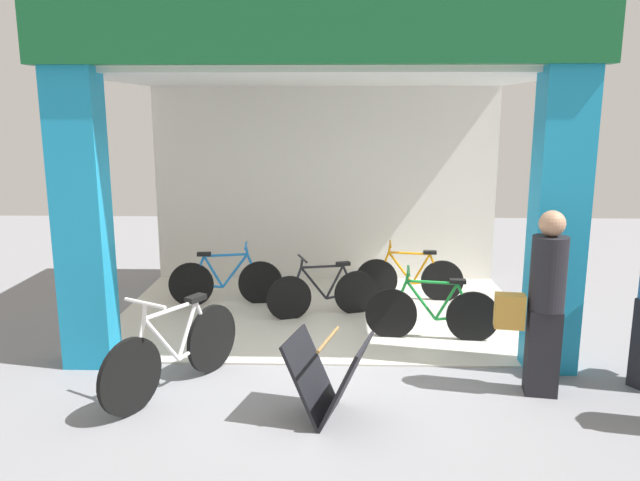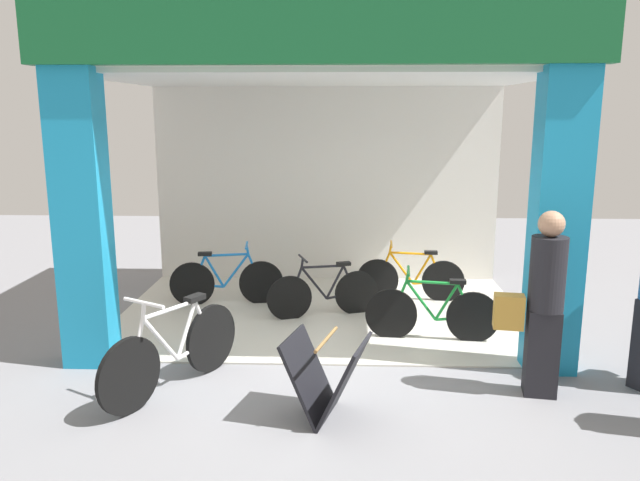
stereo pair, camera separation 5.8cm
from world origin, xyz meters
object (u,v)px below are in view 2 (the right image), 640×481
object	(u,v)px
bicycle_inside_3	(432,313)
sandwich_board_sign	(326,378)
bicycle_inside_0	(226,281)
bicycle_inside_1	(324,293)
bicycle_inside_2	(411,278)
bicycle_parked_0	(174,351)
pedestrian_1	(542,303)

from	to	relation	value
bicycle_inside_3	sandwich_board_sign	xyz separation A→B (m)	(-1.16, -1.87, 0.03)
bicycle_inside_0	bicycle_inside_1	distance (m)	1.41
bicycle_inside_0	bicycle_inside_2	bearing A→B (deg)	6.23
sandwich_board_sign	bicycle_inside_3	bearing A→B (deg)	58.10
bicycle_parked_0	pedestrian_1	bearing A→B (deg)	0.81
bicycle_inside_0	pedestrian_1	bearing A→B (deg)	-37.28
bicycle_inside_0	sandwich_board_sign	bearing A→B (deg)	-65.18
bicycle_inside_3	sandwich_board_sign	distance (m)	2.20
bicycle_inside_2	pedestrian_1	bearing A→B (deg)	-73.00
bicycle_inside_1	bicycle_inside_3	size ratio (longest dim) A/B	0.93
bicycle_inside_2	bicycle_inside_3	xyz separation A→B (m)	(0.09, -1.52, 0.01)
bicycle_inside_1	bicycle_parked_0	world-z (taller)	bicycle_parked_0
bicycle_inside_1	bicycle_inside_3	distance (m)	1.49
bicycle_inside_0	bicycle_parked_0	world-z (taller)	bicycle_parked_0
bicycle_inside_2	sandwich_board_sign	world-z (taller)	bicycle_inside_2
bicycle_inside_1	bicycle_inside_3	bearing A→B (deg)	-31.76
bicycle_inside_2	sandwich_board_sign	size ratio (longest dim) A/B	1.85
bicycle_inside_1	bicycle_inside_3	world-z (taller)	bicycle_inside_3
bicycle_inside_2	bicycle_inside_3	world-z (taller)	bicycle_inside_3
pedestrian_1	bicycle_parked_0	bearing A→B (deg)	-179.19
bicycle_parked_0	sandwich_board_sign	xyz separation A→B (m)	(1.44, -0.48, -0.02)
bicycle_inside_3	pedestrian_1	bearing A→B (deg)	-59.44
bicycle_inside_3	pedestrian_1	size ratio (longest dim) A/B	0.87
bicycle_inside_3	pedestrian_1	distance (m)	1.64
bicycle_inside_3	bicycle_inside_0	bearing A→B (deg)	154.40
bicycle_inside_1	pedestrian_1	world-z (taller)	pedestrian_1
bicycle_inside_0	bicycle_inside_3	bearing A→B (deg)	-25.60
sandwich_board_sign	bicycle_inside_1	bearing A→B (deg)	92.23
bicycle_parked_0	bicycle_inside_1	bearing A→B (deg)	58.19
bicycle_inside_0	pedestrian_1	distance (m)	4.29
bicycle_inside_2	bicycle_parked_0	bearing A→B (deg)	-130.99
pedestrian_1	bicycle_inside_1	bearing A→B (deg)	134.12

